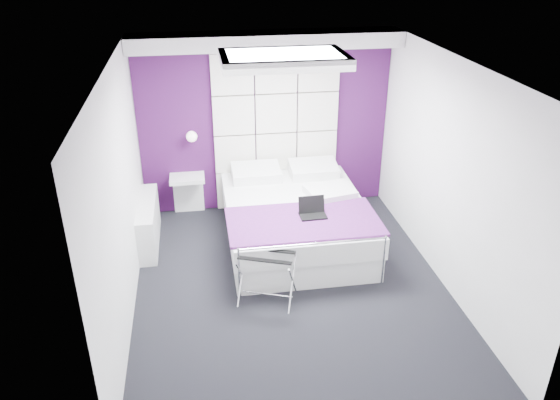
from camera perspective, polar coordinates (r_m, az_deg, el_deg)
name	(u,v)px	position (r m, az deg, el deg)	size (l,w,h in m)	color
floor	(291,287)	(6.52, 1.19, -9.06)	(4.40, 4.40, 0.00)	black
ceiling	(294,66)	(5.44, 1.45, 13.83)	(4.40, 4.40, 0.00)	white
wall_back	(265,123)	(7.89, -1.57, 8.04)	(3.60, 3.60, 0.00)	silver
wall_left	(120,199)	(5.84, -16.34, 0.10)	(4.40, 4.40, 0.00)	silver
wall_right	(450,177)	(6.41, 17.35, 2.35)	(4.40, 4.40, 0.00)	silver
accent_wall	(265,123)	(7.88, -1.56, 8.02)	(3.58, 0.02, 2.58)	#380E3E
soffit	(267,40)	(7.35, -1.42, 16.34)	(3.58, 0.50, 0.20)	white
headboard	(276,133)	(7.89, -0.41, 7.06)	(1.80, 0.08, 2.30)	silver
skylight	(284,58)	(6.03, 0.38, 14.60)	(1.36, 0.86, 0.12)	white
wall_lamp	(192,136)	(7.72, -9.22, 6.66)	(0.15, 0.15, 0.15)	white
radiator	(149,223)	(7.43, -13.56, -2.37)	(0.22, 1.20, 0.60)	white
bed	(295,220)	(7.24, 1.55, -2.08)	(1.85, 2.24, 0.78)	white
nightstand	(187,178)	(7.91, -9.69, 2.29)	(0.49, 0.38, 0.05)	white
luggage_rack	(267,277)	(6.17, -1.36, -8.04)	(0.60, 0.44, 0.59)	silver
laptop	(312,211)	(6.71, 3.39, -1.12)	(0.32, 0.23, 0.23)	black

